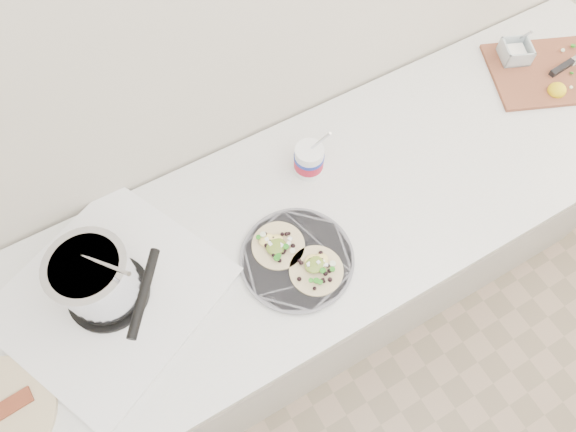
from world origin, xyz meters
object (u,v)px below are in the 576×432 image
stove (101,285)px  taco_plate (297,258)px  tub (310,157)px  cutboard (552,67)px

stove → taco_plate: 0.49m
tub → cutboard: tub is taller
stove → tub: 0.64m
stove → tub: (0.64, 0.08, -0.02)m
stove → cutboard: 1.52m
stove → cutboard: bearing=-24.0°
taco_plate → tub: bearing=52.4°
taco_plate → tub: (0.18, 0.23, 0.05)m
stove → taco_plate: (0.46, -0.15, -0.06)m
stove → tub: size_ratio=3.37×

